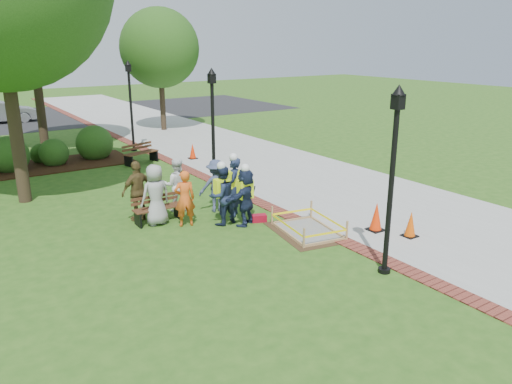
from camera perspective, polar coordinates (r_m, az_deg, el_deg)
ground at (r=13.29m, az=1.09°, el=-5.73°), size 100.00×100.00×0.00m
sidewalk at (r=23.93m, az=-2.76°, el=4.57°), size 6.00×60.00×0.02m
brick_edging at (r=22.48m, az=-9.88°, el=3.54°), size 0.50×60.00×0.03m
mulch_bed at (r=22.99m, az=-22.83°, el=2.76°), size 7.00×3.00×0.05m
parking_lot at (r=38.06m, az=-23.03°, el=7.86°), size 36.00×12.00×0.01m
wet_concrete_pad at (r=13.94m, az=5.94°, el=-3.67°), size 2.07×2.56×0.55m
bench_near at (r=14.90m, az=-11.12°, el=-2.48°), size 1.44×0.49×0.78m
bench_far at (r=22.22m, az=-12.98°, el=3.88°), size 1.65×0.96×0.85m
cone_front at (r=14.12m, az=17.25°, el=-3.60°), size 0.37×0.37×0.73m
cone_back at (r=14.30m, az=13.57°, el=-2.84°), size 0.42×0.42×0.83m
cone_far at (r=22.66m, az=-7.26°, el=4.63°), size 0.37×0.37×0.72m
toolbox at (r=14.70m, az=0.34°, el=-3.01°), size 0.49×0.38×0.22m
lamp_near at (r=11.19m, az=15.34°, el=2.67°), size 0.28×0.28×4.26m
lamp_mid at (r=17.38m, az=-4.96°, el=8.12°), size 0.28×0.28×4.26m
lamp_far at (r=24.64m, az=-14.16°, el=10.27°), size 0.28×0.28×4.26m
tree_back at (r=25.84m, az=-24.60°, el=18.45°), size 6.27×6.27×9.61m
tree_right at (r=30.15m, az=-10.96°, el=15.84°), size 4.51×4.51×6.98m
shrub_b at (r=22.74m, az=-26.14°, el=2.15°), size 1.57×1.57×1.57m
shrub_c at (r=23.09m, az=-21.97°, el=2.87°), size 1.23×1.23×1.23m
shrub_d at (r=23.80m, az=-17.82°, el=3.68°), size 1.62×1.62×1.62m
shrub_e at (r=23.81m, az=-23.26°, el=3.11°), size 0.91×0.91×0.91m
casual_person_a at (r=14.54m, az=-11.41°, el=-0.33°), size 0.60×0.41×1.78m
casual_person_b at (r=14.31m, az=-8.14°, el=-0.75°), size 0.59×0.45×1.63m
casual_person_c at (r=15.60m, az=-9.05°, el=0.79°), size 0.64×0.54×1.68m
casual_person_d at (r=14.97m, az=-13.31°, el=0.09°), size 0.63×0.46×1.80m
casual_person_e at (r=15.44m, az=-4.58°, el=0.70°), size 0.60×0.48×1.64m
hivis_worker_a at (r=14.24m, az=-1.23°, el=-0.31°), size 0.63×0.56×1.81m
hivis_worker_b at (r=14.97m, az=-2.57°, el=0.78°), size 0.64×0.68×1.95m
hivis_worker_c at (r=14.29m, az=-3.92°, el=-0.17°), size 0.59×0.43×1.87m
parked_car_b at (r=36.59m, az=-26.92°, el=7.06°), size 2.13×4.71×1.52m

